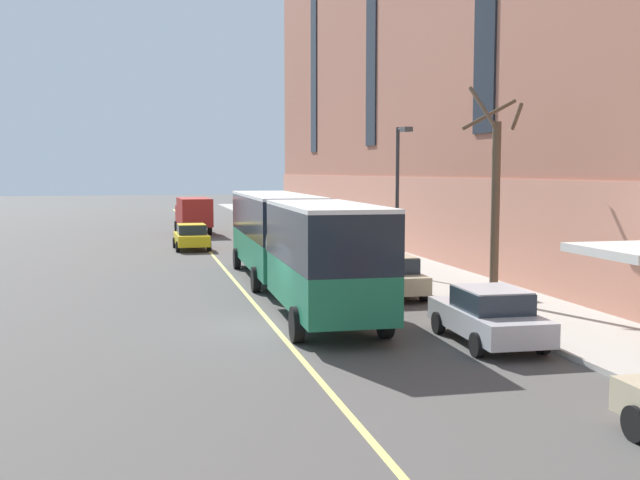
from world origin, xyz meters
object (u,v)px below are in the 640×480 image
(parked_car_silver_3, at_px, (489,315))
(box_truck, at_px, (193,213))
(city_bus, at_px, (291,238))
(street_lamp, at_px, (399,184))
(parked_car_champagne_4, at_px, (391,276))
(street_tree_mid_block, at_px, (495,197))
(taxi_cab, at_px, (191,237))
(parked_car_white_2, at_px, (274,226))
(fire_hydrant, at_px, (363,255))
(parked_car_silver_1, at_px, (314,244))

(parked_car_silver_3, xyz_separation_m, box_truck, (-5.40, 38.27, 0.80))
(city_bus, xyz_separation_m, street_lamp, (5.41, 3.03, 1.99))
(parked_car_champagne_4, relative_size, street_lamp, 0.69)
(box_truck, height_order, street_tree_mid_block, street_tree_mid_block)
(parked_car_champagne_4, bearing_deg, taxi_cab, 108.39)
(parked_car_white_2, xyz_separation_m, parked_car_champagne_4, (-0.17, -26.77, -0.00))
(city_bus, xyz_separation_m, street_tree_mid_block, (6.49, -3.94, 1.66))
(fire_hydrant, bearing_deg, taxi_cab, 130.27)
(parked_car_silver_3, relative_size, street_tree_mid_block, 0.62)
(box_truck, relative_size, street_tree_mid_block, 0.91)
(street_tree_mid_block, bearing_deg, taxi_cab, 113.13)
(city_bus, relative_size, parked_car_silver_3, 4.19)
(parked_car_silver_3, relative_size, parked_car_champagne_4, 1.04)
(city_bus, xyz_separation_m, parked_car_silver_1, (3.57, 11.52, -1.37))
(city_bus, bearing_deg, taxi_cab, 98.66)
(parked_car_white_2, bearing_deg, box_truck, 148.36)
(parked_car_silver_3, distance_m, parked_car_champagne_4, 8.09)
(parked_car_silver_3, height_order, street_lamp, street_lamp)
(taxi_cab, relative_size, street_tree_mid_block, 0.57)
(parked_car_silver_1, bearing_deg, city_bus, -107.21)
(parked_car_silver_3, bearing_deg, parked_car_silver_1, 90.15)
(parked_car_champagne_4, height_order, box_truck, box_truck)
(parked_car_silver_3, height_order, fire_hydrant, parked_car_silver_3)
(parked_car_silver_1, distance_m, parked_car_white_2, 13.92)
(city_bus, height_order, box_truck, city_bus)
(parked_car_silver_1, xyz_separation_m, street_lamp, (1.84, -8.49, 3.36))
(box_truck, bearing_deg, city_bus, -86.48)
(city_bus, height_order, street_tree_mid_block, street_tree_mid_block)
(city_bus, distance_m, parked_car_white_2, 25.76)
(parked_car_silver_3, xyz_separation_m, fire_hydrant, (1.69, 17.48, -0.29))
(box_truck, bearing_deg, fire_hydrant, -71.17)
(city_bus, xyz_separation_m, parked_car_champagne_4, (3.59, -1.32, -1.37))
(city_bus, distance_m, street_tree_mid_block, 7.77)
(parked_car_silver_3, bearing_deg, fire_hydrant, 84.49)
(parked_car_silver_3, distance_m, fire_hydrant, 17.56)
(parked_car_silver_1, height_order, parked_car_silver_3, same)
(city_bus, relative_size, parked_car_white_2, 4.39)
(street_tree_mid_block, bearing_deg, fire_hydrant, 95.58)
(parked_car_champagne_4, bearing_deg, parked_car_white_2, 89.64)
(fire_hydrant, bearing_deg, city_bus, -123.38)
(street_lamp, bearing_deg, city_bus, -150.74)
(city_bus, relative_size, fire_hydrant, 27.01)
(street_lamp, bearing_deg, parked_car_silver_1, 102.25)
(box_truck, distance_m, street_tree_mid_block, 33.90)
(parked_car_champagne_4, bearing_deg, box_truck, 100.08)
(box_truck, bearing_deg, taxi_cab, -94.45)
(fire_hydrant, bearing_deg, parked_car_silver_1, 116.74)
(parked_car_silver_3, height_order, parked_car_champagne_4, same)
(city_bus, height_order, street_lamp, street_lamp)
(parked_car_silver_1, bearing_deg, fire_hydrant, -63.26)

